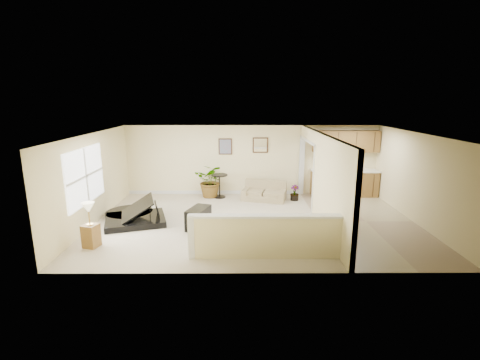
{
  "coord_description": "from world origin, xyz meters",
  "views": [
    {
      "loc": [
        -0.47,
        -9.35,
        3.42
      ],
      "look_at": [
        -0.44,
        0.4,
        1.13
      ],
      "focal_mm": 26.0,
      "sensor_mm": 36.0,
      "label": 1
    }
  ],
  "objects_px": {
    "piano_bench": "(198,218)",
    "accent_table": "(219,183)",
    "loveseat": "(264,191)",
    "palm_plant": "(211,181)",
    "lamp_stand": "(90,228)",
    "piano": "(134,200)",
    "small_plant": "(295,194)"
  },
  "relations": [
    {
      "from": "loveseat",
      "to": "palm_plant",
      "type": "relative_size",
      "value": 1.31
    },
    {
      "from": "palm_plant",
      "to": "lamp_stand",
      "type": "height_order",
      "value": "palm_plant"
    },
    {
      "from": "small_plant",
      "to": "palm_plant",
      "type": "bearing_deg",
      "value": 171.67
    },
    {
      "from": "small_plant",
      "to": "lamp_stand",
      "type": "relative_size",
      "value": 0.49
    },
    {
      "from": "loveseat",
      "to": "lamp_stand",
      "type": "relative_size",
      "value": 1.53
    },
    {
      "from": "piano",
      "to": "lamp_stand",
      "type": "bearing_deg",
      "value": -123.59
    },
    {
      "from": "loveseat",
      "to": "palm_plant",
      "type": "xyz_separation_m",
      "value": [
        -1.85,
        0.32,
        0.27
      ]
    },
    {
      "from": "piano_bench",
      "to": "loveseat",
      "type": "relative_size",
      "value": 0.5
    },
    {
      "from": "piano_bench",
      "to": "piano",
      "type": "bearing_deg",
      "value": 163.59
    },
    {
      "from": "piano_bench",
      "to": "accent_table",
      "type": "bearing_deg",
      "value": 82.11
    },
    {
      "from": "lamp_stand",
      "to": "accent_table",
      "type": "bearing_deg",
      "value": 56.33
    },
    {
      "from": "loveseat",
      "to": "accent_table",
      "type": "distance_m",
      "value": 1.59
    },
    {
      "from": "piano",
      "to": "piano_bench",
      "type": "relative_size",
      "value": 2.61
    },
    {
      "from": "piano_bench",
      "to": "accent_table",
      "type": "height_order",
      "value": "accent_table"
    },
    {
      "from": "loveseat",
      "to": "lamp_stand",
      "type": "bearing_deg",
      "value": -123.12
    },
    {
      "from": "piano",
      "to": "accent_table",
      "type": "height_order",
      "value": "piano"
    },
    {
      "from": "piano_bench",
      "to": "lamp_stand",
      "type": "height_order",
      "value": "lamp_stand"
    },
    {
      "from": "lamp_stand",
      "to": "palm_plant",
      "type": "bearing_deg",
      "value": 59.59
    },
    {
      "from": "lamp_stand",
      "to": "piano",
      "type": "bearing_deg",
      "value": 73.63
    },
    {
      "from": "piano",
      "to": "palm_plant",
      "type": "bearing_deg",
      "value": 34.26
    },
    {
      "from": "palm_plant",
      "to": "piano",
      "type": "bearing_deg",
      "value": -128.53
    },
    {
      "from": "small_plant",
      "to": "lamp_stand",
      "type": "bearing_deg",
      "value": -144.54
    },
    {
      "from": "accent_table",
      "to": "palm_plant",
      "type": "relative_size",
      "value": 0.66
    },
    {
      "from": "piano",
      "to": "piano_bench",
      "type": "distance_m",
      "value": 1.98
    },
    {
      "from": "piano_bench",
      "to": "palm_plant",
      "type": "distance_m",
      "value": 3.06
    },
    {
      "from": "piano_bench",
      "to": "loveseat",
      "type": "height_order",
      "value": "loveseat"
    },
    {
      "from": "palm_plant",
      "to": "accent_table",
      "type": "bearing_deg",
      "value": -12.58
    },
    {
      "from": "piano",
      "to": "lamp_stand",
      "type": "xyz_separation_m",
      "value": [
        -0.52,
        -1.78,
        -0.17
      ]
    },
    {
      "from": "piano_bench",
      "to": "lamp_stand",
      "type": "relative_size",
      "value": 0.77
    },
    {
      "from": "palm_plant",
      "to": "small_plant",
      "type": "distance_m",
      "value": 2.95
    },
    {
      "from": "piano_bench",
      "to": "loveseat",
      "type": "xyz_separation_m",
      "value": [
        1.96,
        2.72,
        0.04
      ]
    },
    {
      "from": "piano",
      "to": "loveseat",
      "type": "bearing_deg",
      "value": 12.32
    }
  ]
}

